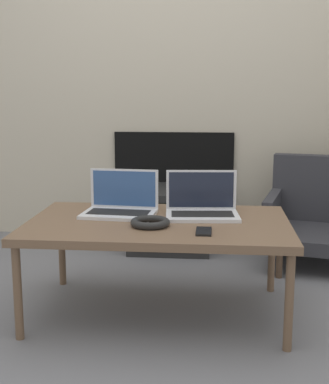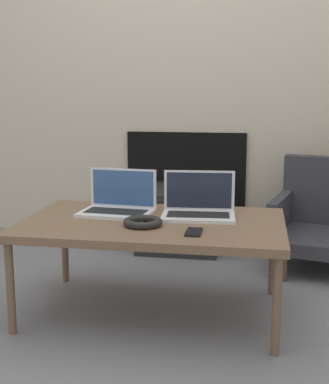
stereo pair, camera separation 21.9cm
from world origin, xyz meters
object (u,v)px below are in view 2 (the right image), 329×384
object	(u,v)px
phone	(194,232)
headphones	(143,222)
tv	(180,218)
laptop_right	(199,207)
laptop_left	(118,204)

from	to	relation	value
phone	headphones	bearing A→B (deg)	160.26
tv	laptop_right	bearing A→B (deg)	-76.70
laptop_left	headphones	distance (m)	0.28
laptop_left	laptop_right	world-z (taller)	same
laptop_right	headphones	size ratio (longest dim) A/B	2.06
laptop_right	tv	distance (m)	1.02
phone	laptop_right	bearing A→B (deg)	92.90
laptop_right	headphones	xyz separation A→B (m)	(-0.22, -0.22, -0.03)
laptop_right	tv	size ratio (longest dim) A/B	0.68
laptop_right	laptop_left	bearing A→B (deg)	175.40
laptop_left	headphones	world-z (taller)	laptop_left
headphones	tv	bearing A→B (deg)	90.20
laptop_right	tv	world-z (taller)	laptop_right
phone	tv	distance (m)	1.30
laptop_left	phone	bearing A→B (deg)	-32.38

